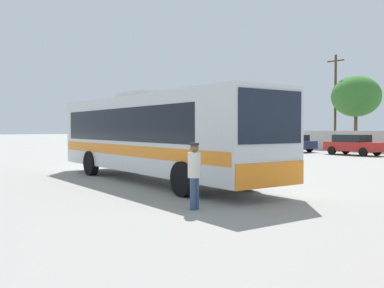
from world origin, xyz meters
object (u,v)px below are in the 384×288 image
(roadside_tree_left, at_px, (356,96))
(utility_pole_far, at_px, (335,100))
(coach_bus_silver_orange, at_px, (153,133))
(vendor_umbrella_near_gate_pink, at_px, (150,134))
(attendant_by_bus_door, at_px, (194,172))
(parked_car_leftmost_dark_blue, at_px, (291,143))
(parked_car_second_red, at_px, (353,144))

(roadside_tree_left, bearing_deg, utility_pole_far, -177.83)
(coach_bus_silver_orange, height_order, vendor_umbrella_near_gate_pink, coach_bus_silver_orange)
(attendant_by_bus_door, distance_m, utility_pole_far, 36.23)
(parked_car_leftmost_dark_blue, bearing_deg, coach_bus_silver_orange, -60.79)
(coach_bus_silver_orange, distance_m, parked_car_leftmost_dark_blue, 23.22)
(attendant_by_bus_door, xyz_separation_m, parked_car_leftmost_dark_blue, (-17.06, 22.40, -0.16))
(parked_car_second_red, xyz_separation_m, roadside_tree_left, (-5.33, 8.10, 4.30))
(vendor_umbrella_near_gate_pink, xyz_separation_m, parked_car_second_red, (5.27, 14.63, -0.85))
(coach_bus_silver_orange, relative_size, parked_car_second_red, 2.83)
(coach_bus_silver_orange, xyz_separation_m, vendor_umbrella_near_gate_pink, (-10.67, 5.94, -0.17))
(parked_car_second_red, bearing_deg, coach_bus_silver_orange, -75.27)
(attendant_by_bus_door, distance_m, parked_car_leftmost_dark_blue, 28.16)
(attendant_by_bus_door, height_order, vendor_umbrella_near_gate_pink, vendor_umbrella_near_gate_pink)
(attendant_by_bus_door, relative_size, vendor_umbrella_near_gate_pink, 0.69)
(attendant_by_bus_door, xyz_separation_m, vendor_umbrella_near_gate_pink, (-16.41, 8.10, 0.72))
(parked_car_leftmost_dark_blue, height_order, roadside_tree_left, roadside_tree_left)
(utility_pole_far, bearing_deg, vendor_umbrella_near_gate_pink, -84.06)
(attendant_by_bus_door, bearing_deg, roadside_tree_left, 118.13)
(coach_bus_silver_orange, height_order, utility_pole_far, utility_pole_far)
(vendor_umbrella_near_gate_pink, bearing_deg, utility_pole_far, 95.94)
(utility_pole_far, bearing_deg, parked_car_second_red, -46.42)
(roadside_tree_left, bearing_deg, vendor_umbrella_near_gate_pink, -89.83)
(roadside_tree_left, bearing_deg, parked_car_leftmost_dark_blue, -93.94)
(parked_car_leftmost_dark_blue, bearing_deg, vendor_umbrella_near_gate_pink, -87.41)
(parked_car_leftmost_dark_blue, relative_size, utility_pole_far, 0.47)
(coach_bus_silver_orange, distance_m, utility_pole_far, 31.56)
(coach_bus_silver_orange, xyz_separation_m, parked_car_leftmost_dark_blue, (-11.32, 20.25, -1.05))
(utility_pole_far, xyz_separation_m, roadside_tree_left, (2.29, 0.09, 0.22))
(coach_bus_silver_orange, relative_size, attendant_by_bus_door, 7.41)
(attendant_by_bus_door, relative_size, roadside_tree_left, 0.23)
(parked_car_leftmost_dark_blue, height_order, utility_pole_far, utility_pole_far)
(coach_bus_silver_orange, distance_m, vendor_umbrella_near_gate_pink, 12.22)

